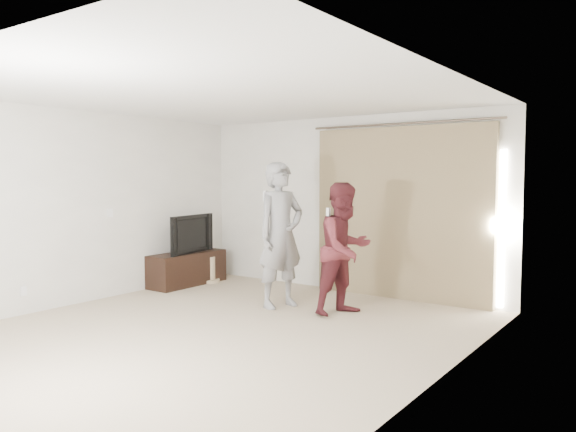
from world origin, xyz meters
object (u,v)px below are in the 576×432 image
object	(u,v)px
tv	(187,234)
person_man	(281,235)
tv_console	(187,269)
person_woman	(345,249)

from	to	relation	value
tv	person_man	xyz separation A→B (m)	(2.10, -0.36, 0.14)
tv_console	person_woman	distance (m)	3.05
tv_console	tv	size ratio (longest dim) A/B	1.28
tv_console	person_woman	xyz separation A→B (m)	(2.99, -0.23, 0.56)
tv	tv_console	bearing A→B (deg)	-0.00
tv	person_man	bearing A→B (deg)	-108.86
person_man	person_woman	world-z (taller)	person_man
tv	person_woman	bearing A→B (deg)	-103.47
person_man	person_woman	xyz separation A→B (m)	(0.89, 0.13, -0.13)
person_woman	person_man	bearing A→B (deg)	-171.42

